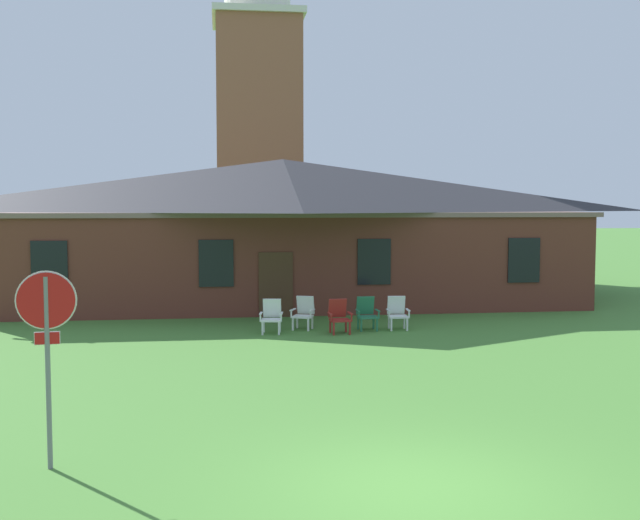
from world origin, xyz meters
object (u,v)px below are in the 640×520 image
object	(u,v)px
lawn_chair_by_porch	(272,315)
lawn_chair_left_end	(339,316)
stop_sign	(47,329)
lawn_chair_near_door	(304,312)
lawn_chair_middle	(367,313)
lawn_chair_right_end	(397,312)

from	to	relation	value
lawn_chair_by_porch	lawn_chair_left_end	distance (m)	1.90
stop_sign	lawn_chair_near_door	xyz separation A→B (m)	(4.76, 11.33, -1.45)
lawn_chair_left_end	lawn_chair_middle	xyz separation A→B (m)	(0.88, 0.47, 0.00)
stop_sign	lawn_chair_near_door	bearing A→B (deg)	67.22
stop_sign	lawn_chair_by_porch	world-z (taller)	stop_sign
stop_sign	lawn_chair_middle	size ratio (longest dim) A/B	2.86
lawn_chair_near_door	stop_sign	bearing A→B (deg)	-112.78
stop_sign	lawn_chair_right_end	world-z (taller)	stop_sign
lawn_chair_left_end	lawn_chair_right_end	bearing A→B (deg)	14.55
stop_sign	lawn_chair_near_door	size ratio (longest dim) A/B	2.86
lawn_chair_left_end	lawn_chair_right_end	world-z (taller)	same
stop_sign	lawn_chair_middle	distance (m)	12.87
stop_sign	lawn_chair_near_door	world-z (taller)	stop_sign
lawn_chair_by_porch	lawn_chair_left_end	bearing A→B (deg)	-8.11
stop_sign	lawn_chair_middle	bearing A→B (deg)	59.18
lawn_chair_by_porch	lawn_chair_middle	xyz separation A→B (m)	(2.77, 0.20, 0.00)
lawn_chair_left_end	lawn_chair_middle	world-z (taller)	same
lawn_chair_near_door	lawn_chair_middle	bearing A→B (deg)	-11.14
stop_sign	lawn_chair_right_end	distance (m)	13.35
lawn_chair_near_door	lawn_chair_left_end	xyz separation A→B (m)	(0.91, -0.82, 0.00)
lawn_chair_middle	stop_sign	bearing A→B (deg)	-120.82
lawn_chair_left_end	lawn_chair_by_porch	bearing A→B (deg)	171.89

